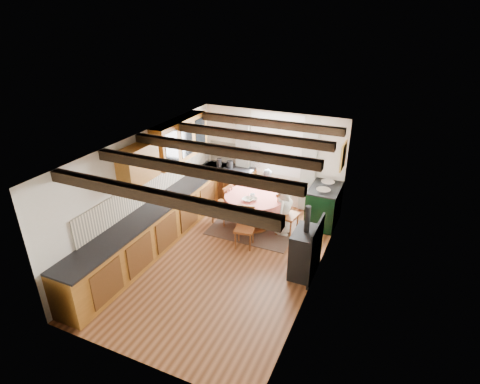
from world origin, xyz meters
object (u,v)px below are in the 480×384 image
at_px(chair_left, 222,203).
at_px(dining_table, 255,212).
at_px(child_far, 267,191).
at_px(cup, 252,196).
at_px(aga_range, 324,205).
at_px(cast_iron_stove, 305,241).
at_px(chair_right, 288,214).
at_px(chair_near, 244,228).
at_px(child_right, 284,209).

bearing_deg(chair_left, dining_table, 102.78).
xyz_separation_m(dining_table, child_far, (0.00, 0.77, 0.18)).
bearing_deg(cup, aga_range, 36.05).
xyz_separation_m(cast_iron_stove, cup, (-1.49, 1.04, 0.15)).
bearing_deg(chair_right, cup, 111.90).
relative_size(chair_left, cup, 8.74).
xyz_separation_m(aga_range, cup, (-1.38, -1.00, 0.40)).
bearing_deg(chair_near, cast_iron_stove, -25.66).
height_order(aga_range, child_far, child_far).
height_order(child_right, cup, child_right).
relative_size(dining_table, child_far, 1.15).
distance_m(chair_left, cup, 0.88).
bearing_deg(child_far, dining_table, 94.80).
xyz_separation_m(chair_right, cast_iron_stove, (0.72, -1.23, 0.21)).
xyz_separation_m(child_right, cup, (-0.67, -0.20, 0.28)).
relative_size(aga_range, child_far, 0.86).
bearing_deg(child_right, aga_range, -42.51).
height_order(dining_table, aga_range, aga_range).
distance_m(child_far, cup, 0.95).
relative_size(chair_near, cast_iron_stove, 0.63).
xyz_separation_m(chair_near, chair_left, (-0.88, 0.74, 0.03)).
xyz_separation_m(chair_left, chair_right, (1.55, 0.10, 0.03)).
xyz_separation_m(chair_right, aga_range, (0.61, 0.82, -0.04)).
bearing_deg(aga_range, chair_near, -127.57).
distance_m(chair_left, child_far, 1.15).
xyz_separation_m(cast_iron_stove, child_right, (-0.82, 1.24, -0.12)).
height_order(aga_range, cast_iron_stove, cast_iron_stove).
height_order(cast_iron_stove, child_right, cast_iron_stove).
bearing_deg(child_right, chair_left, 93.38).
xyz_separation_m(dining_table, cup, (-0.00, -0.14, 0.46)).
relative_size(child_right, cup, 10.67).
bearing_deg(dining_table, cast_iron_stove, -38.63).
bearing_deg(chair_left, chair_near, 58.36).
distance_m(chair_near, cast_iron_stove, 1.46).
relative_size(chair_right, cast_iron_stove, 0.71).
distance_m(chair_right, aga_range, 1.02).
height_order(chair_near, cup, cup).
xyz_separation_m(chair_left, cast_iron_stove, (2.27, -1.12, 0.23)).
relative_size(cast_iron_stove, cup, 12.88).
bearing_deg(aga_range, child_far, -176.14).
distance_m(dining_table, chair_left, 0.79).
bearing_deg(chair_left, chair_right, 102.24).
bearing_deg(dining_table, aga_range, 32.07).
bearing_deg(chair_near, child_far, 83.01).
height_order(chair_near, aga_range, aga_range).
bearing_deg(chair_near, dining_table, 86.39).
distance_m(chair_near, chair_left, 1.15).
height_order(dining_table, chair_right, chair_right).
distance_m(dining_table, cup, 0.48).
height_order(chair_near, cast_iron_stove, cast_iron_stove).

